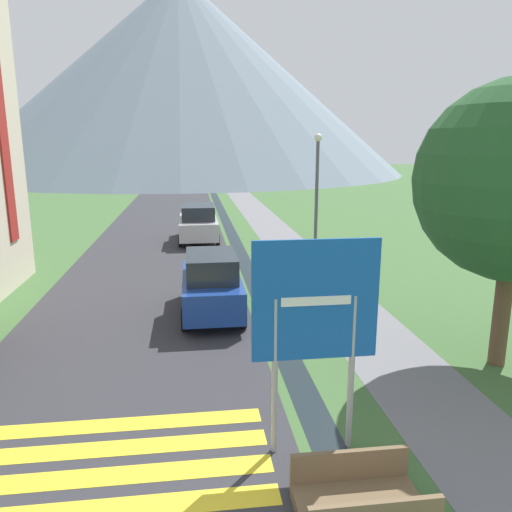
% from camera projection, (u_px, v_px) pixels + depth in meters
% --- Properties ---
extents(ground_plane, '(160.00, 160.00, 0.00)m').
position_uv_depth(ground_plane, '(212.00, 247.00, 23.45)').
color(ground_plane, '#3D6033').
extents(road, '(6.40, 60.00, 0.01)m').
position_uv_depth(road, '(167.00, 217.00, 32.79)').
color(road, '#2D2D33').
rests_on(road, ground_plane).
extents(footpath, '(2.20, 60.00, 0.01)m').
position_uv_depth(footpath, '(259.00, 215.00, 33.56)').
color(footpath, slate).
rests_on(footpath, ground_plane).
extents(drainage_channel, '(0.60, 60.00, 0.00)m').
position_uv_depth(drainage_channel, '(223.00, 216.00, 33.26)').
color(drainage_channel, black).
rests_on(drainage_channel, ground_plane).
extents(crosswalk_marking, '(5.44, 2.54, 0.01)m').
position_uv_depth(crosswalk_marking, '(95.00, 463.00, 7.71)').
color(crosswalk_marking, yellow).
rests_on(crosswalk_marking, ground_plane).
extents(mountain_distant, '(66.29, 66.29, 28.74)m').
position_uv_depth(mountain_distant, '(181.00, 76.00, 75.49)').
color(mountain_distant, slate).
rests_on(mountain_distant, ground_plane).
extents(road_sign, '(1.96, 0.11, 3.46)m').
position_uv_depth(road_sign, '(315.00, 317.00, 7.59)').
color(road_sign, '#9E9EA3').
rests_on(road_sign, ground_plane).
extents(footbridge, '(1.70, 1.10, 0.65)m').
position_uv_depth(footbridge, '(361.00, 502.00, 6.56)').
color(footbridge, brown).
rests_on(footbridge, ground_plane).
extents(parked_car_near, '(1.72, 3.83, 1.82)m').
position_uv_depth(parked_car_near, '(212.00, 284.00, 14.13)').
color(parked_car_near, navy).
rests_on(parked_car_near, ground_plane).
extents(parked_car_far, '(1.93, 4.17, 1.82)m').
position_uv_depth(parked_car_far, '(198.00, 223.00, 24.58)').
color(parked_car_far, '#B2B2B7').
rests_on(parked_car_far, ground_plane).
extents(streetlamp, '(0.28, 0.28, 5.12)m').
position_uv_depth(streetlamp, '(317.00, 193.00, 17.87)').
color(streetlamp, '#515156').
rests_on(streetlamp, ground_plane).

